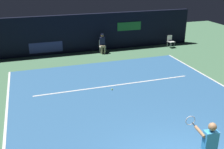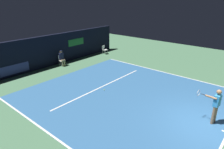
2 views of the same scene
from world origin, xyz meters
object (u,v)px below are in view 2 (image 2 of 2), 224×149
object	(u,v)px
line_judge_on_chair	(62,58)
courtside_chair_near	(104,49)
tennis_player	(216,104)
tennis_ball	(104,90)

from	to	relation	value
line_judge_on_chair	courtside_chair_near	xyz separation A→B (m)	(5.18, -0.18, -0.18)
line_judge_on_chair	courtside_chair_near	distance (m)	5.19
tennis_player	tennis_ball	world-z (taller)	tennis_player
tennis_player	line_judge_on_chair	bearing A→B (deg)	87.20
tennis_player	tennis_ball	size ratio (longest dim) A/B	25.44
courtside_chair_near	tennis_ball	world-z (taller)	courtside_chair_near
courtside_chair_near	tennis_ball	distance (m)	8.75
line_judge_on_chair	courtside_chair_near	world-z (taller)	line_judge_on_chair
tennis_ball	courtside_chair_near	bearing A→B (deg)	42.11
line_judge_on_chair	tennis_ball	world-z (taller)	line_judge_on_chair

